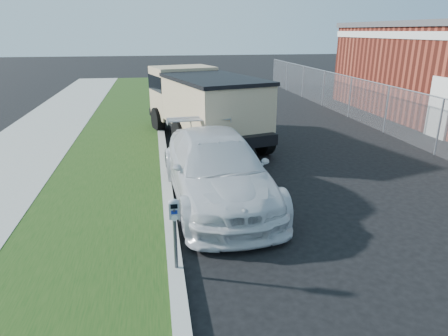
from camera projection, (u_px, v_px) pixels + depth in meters
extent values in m
plane|color=black|center=(300.00, 226.00, 8.13)|extent=(120.00, 120.00, 0.00)
cube|color=gray|center=(167.00, 194.00, 9.54)|extent=(0.25, 50.00, 0.15)
cube|color=#16370F|center=(98.00, 199.00, 9.28)|extent=(3.00, 50.00, 0.13)
plane|color=slate|center=(387.00, 110.00, 15.33)|extent=(0.00, 30.00, 30.00)
cylinder|color=#9499A2|center=(390.00, 86.00, 15.03)|extent=(0.04, 30.00, 0.04)
cylinder|color=#9499A2|center=(439.00, 127.00, 12.53)|extent=(0.06, 0.06, 1.80)
cylinder|color=#9499A2|center=(387.00, 110.00, 15.33)|extent=(0.06, 0.06, 1.80)
cylinder|color=#9499A2|center=(350.00, 97.00, 18.12)|extent=(0.06, 0.06, 1.80)
cylinder|color=#9499A2|center=(323.00, 88.00, 20.91)|extent=(0.06, 0.06, 1.80)
cylinder|color=#9499A2|center=(303.00, 82.00, 23.71)|extent=(0.06, 0.06, 1.80)
cylinder|color=#9499A2|center=(287.00, 76.00, 26.50)|extent=(0.06, 0.06, 1.80)
cylinder|color=#9499A2|center=(274.00, 72.00, 29.30)|extent=(0.06, 0.06, 1.80)
cube|color=silver|center=(416.00, 35.00, 15.62)|extent=(0.06, 14.00, 0.30)
cube|color=silver|center=(439.00, 108.00, 14.57)|extent=(0.08, 1.10, 2.20)
cylinder|color=#3F4247|center=(176.00, 245.00, 6.32)|extent=(0.06, 0.06, 0.89)
cube|color=gray|center=(174.00, 210.00, 6.12)|extent=(0.16, 0.11, 0.27)
ellipsoid|color=gray|center=(174.00, 202.00, 6.08)|extent=(0.17, 0.11, 0.10)
cube|color=black|center=(174.00, 207.00, 6.04)|extent=(0.11, 0.01, 0.07)
cube|color=navy|center=(174.00, 212.00, 6.07)|extent=(0.10, 0.01, 0.06)
cylinder|color=silver|center=(175.00, 218.00, 6.10)|extent=(0.10, 0.01, 0.10)
cube|color=#3F4247|center=(174.00, 211.00, 6.06)|extent=(0.04, 0.01, 0.04)
imported|color=silver|center=(217.00, 169.00, 9.19)|extent=(2.41, 5.37, 1.53)
cube|color=black|center=(205.00, 123.00, 14.08)|extent=(3.67, 6.51, 0.34)
cube|color=tan|center=(183.00, 92.00, 15.72)|extent=(2.64, 2.27, 1.93)
cube|color=black|center=(183.00, 82.00, 15.60)|extent=(2.68, 2.30, 0.58)
cube|color=tan|center=(214.00, 104.00, 13.16)|extent=(3.30, 4.52, 1.54)
cube|color=black|center=(214.00, 79.00, 12.90)|extent=(3.42, 4.64, 0.12)
cube|color=black|center=(177.00, 110.00, 16.79)|extent=(2.27, 0.75, 0.29)
cylinder|color=black|center=(158.00, 120.00, 15.52)|extent=(0.55, 1.01, 0.96)
cylinder|color=black|center=(210.00, 115.00, 16.42)|extent=(0.55, 1.01, 0.96)
cylinder|color=black|center=(180.00, 135.00, 13.30)|extent=(0.55, 1.01, 0.96)
cylinder|color=black|center=(239.00, 128.00, 14.19)|extent=(0.55, 1.01, 0.96)
cylinder|color=black|center=(200.00, 148.00, 11.81)|extent=(0.55, 1.01, 0.96)
cylinder|color=black|center=(264.00, 140.00, 12.70)|extent=(0.55, 1.01, 0.96)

